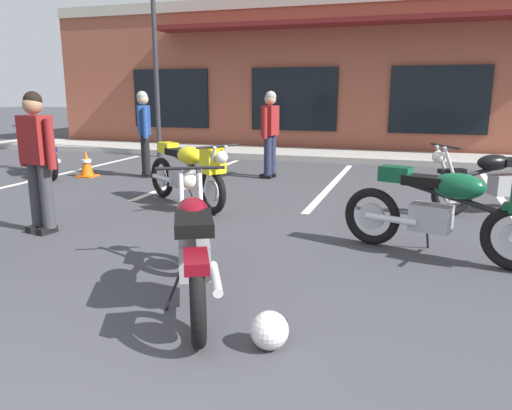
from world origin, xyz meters
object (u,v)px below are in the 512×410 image
at_px(motorcycle_blue_standard, 188,171).
at_px(person_in_shorts_foreground, 270,129).
at_px(helmet_on_pavement, 270,330).
at_px(motorcycle_foreground_classic, 194,246).
at_px(motorcycle_green_cafe_racer, 499,181).
at_px(parking_lot_lamp_post, 152,29).
at_px(motorcycle_silver_naked, 451,208).
at_px(motorcycle_black_cruiser, 42,152).
at_px(traffic_cone, 87,164).
at_px(person_near_building, 37,154).
at_px(person_by_back_row, 144,129).

height_order(motorcycle_blue_standard, person_in_shorts_foreground, person_in_shorts_foreground).
bearing_deg(helmet_on_pavement, person_in_shorts_foreground, 106.35).
bearing_deg(motorcycle_blue_standard, motorcycle_foreground_classic, -63.77).
bearing_deg(motorcycle_green_cafe_racer, parking_lot_lamp_post, 152.44).
bearing_deg(motorcycle_foreground_classic, helmet_on_pavement, -35.43).
height_order(motorcycle_silver_naked, person_in_shorts_foreground, person_in_shorts_foreground).
bearing_deg(motorcycle_black_cruiser, traffic_cone, 5.82).
bearing_deg(motorcycle_green_cafe_racer, person_in_shorts_foreground, 154.87).
bearing_deg(person_near_building, motorcycle_foreground_classic, -26.09).
height_order(motorcycle_foreground_classic, parking_lot_lamp_post, parking_lot_lamp_post).
xyz_separation_m(motorcycle_black_cruiser, person_in_shorts_foreground, (4.49, 1.10, 0.49)).
relative_size(motorcycle_silver_naked, traffic_cone, 3.85).
bearing_deg(person_in_shorts_foreground, parking_lot_lamp_post, 149.99).
relative_size(motorcycle_black_cruiser, motorcycle_silver_naked, 0.88).
xyz_separation_m(motorcycle_blue_standard, parking_lot_lamp_post, (-3.20, 4.84, 2.61)).
distance_m(motorcycle_foreground_classic, parking_lot_lamp_post, 9.59).
xyz_separation_m(motorcycle_foreground_classic, motorcycle_silver_naked, (2.02, 1.73, 0.07)).
xyz_separation_m(motorcycle_silver_naked, motorcycle_green_cafe_racer, (0.75, 2.27, -0.07)).
bearing_deg(motorcycle_green_cafe_racer, motorcycle_blue_standard, -167.78).
distance_m(motorcycle_blue_standard, traffic_cone, 3.53).
bearing_deg(traffic_cone, motorcycle_silver_naked, -24.91).
distance_m(motorcycle_foreground_classic, motorcycle_green_cafe_racer, 4.87).
height_order(motorcycle_silver_naked, traffic_cone, motorcycle_silver_naked).
distance_m(motorcycle_foreground_classic, helmet_on_pavement, 1.04).
height_order(person_by_back_row, person_near_building, same).
relative_size(motorcycle_blue_standard, parking_lot_lamp_post, 0.38).
bearing_deg(traffic_cone, person_near_building, -60.71).
relative_size(motorcycle_black_cruiser, motorcycle_green_cafe_racer, 0.95).
bearing_deg(motorcycle_black_cruiser, motorcycle_silver_naked, -21.37).
height_order(person_in_shorts_foreground, traffic_cone, person_in_shorts_foreground).
xyz_separation_m(motorcycle_foreground_classic, helmet_on_pavement, (0.80, -0.57, -0.33)).
bearing_deg(motorcycle_silver_naked, person_in_shorts_foreground, 127.21).
bearing_deg(motorcycle_silver_naked, helmet_on_pavement, -117.98).
relative_size(motorcycle_foreground_classic, helmet_on_pavement, 7.49).
height_order(motorcycle_black_cruiser, motorcycle_silver_naked, same).
xyz_separation_m(person_near_building, helmet_on_pavement, (3.40, -1.85, -0.82)).
xyz_separation_m(person_near_building, traffic_cone, (-1.98, 3.52, -0.69)).
relative_size(person_in_shorts_foreground, person_near_building, 1.00).
bearing_deg(person_in_shorts_foreground, traffic_cone, -164.07).
relative_size(motorcycle_black_cruiser, person_in_shorts_foreground, 1.08).
xyz_separation_m(motorcycle_foreground_classic, person_near_building, (-2.60, 1.27, 0.49)).
relative_size(motorcycle_foreground_classic, motorcycle_black_cruiser, 1.08).
bearing_deg(motorcycle_blue_standard, motorcycle_silver_naked, -20.75).
height_order(person_by_back_row, traffic_cone, person_by_back_row).
bearing_deg(helmet_on_pavement, parking_lot_lamp_post, 123.07).
xyz_separation_m(person_by_back_row, traffic_cone, (-1.13, -0.36, -0.69)).
relative_size(motorcycle_green_cafe_racer, person_by_back_row, 1.13).
height_order(motorcycle_green_cafe_racer, helmet_on_pavement, motorcycle_green_cafe_racer).
height_order(motorcycle_blue_standard, parking_lot_lamp_post, parking_lot_lamp_post).
relative_size(motorcycle_blue_standard, helmet_on_pavement, 7.07).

